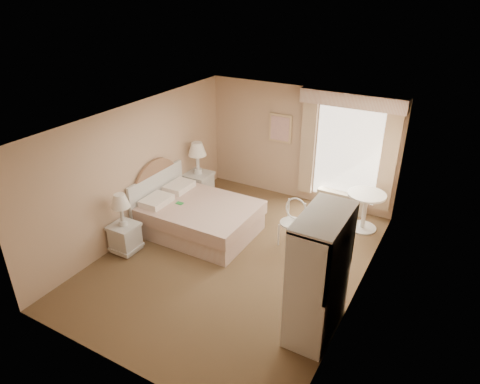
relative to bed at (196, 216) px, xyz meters
The scene contains 9 objects.
room 1.51m from the bed, 20.93° to the right, with size 4.21×5.51×2.51m.
window 3.27m from the bed, 45.67° to the left, with size 2.05×0.22×2.51m.
framed_art 2.67m from the bed, 73.58° to the left, with size 0.52×0.04×0.62m.
bed is the anchor object (origin of this frame).
nightstand_near 1.39m from the bed, 120.99° to the right, with size 0.47×0.47×1.13m.
nightstand_far 1.35m from the bed, 122.24° to the left, with size 0.55×0.55×1.32m.
round_table 3.27m from the bed, 31.12° to the left, with size 0.73×0.73×0.77m.
cafe_chair 1.87m from the bed, 16.60° to the left, with size 0.47×0.47×0.89m.
armoire 3.25m from the bed, 24.45° to the right, with size 0.55×1.10×1.84m.
Camera 1 is at (3.14, -5.39, 4.42)m, focal length 32.00 mm.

